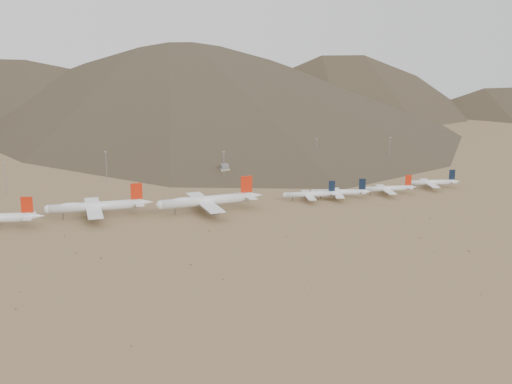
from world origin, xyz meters
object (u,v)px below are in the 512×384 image
object	(u,v)px
narrowbody_a	(311,194)
control_tower	(225,172)
narrowbody_b	(340,192)
widebody_east	(207,201)
widebody_centre	(96,206)

from	to	relation	value
narrowbody_a	control_tower	xyz separation A→B (m)	(-39.32, 93.61, 0.63)
narrowbody_b	widebody_east	bearing A→B (deg)	-160.06
narrowbody_b	control_tower	size ratio (longest dim) A/B	3.71
widebody_east	control_tower	size ratio (longest dim) A/B	6.49
widebody_centre	widebody_east	distance (m)	75.78
widebody_east	control_tower	world-z (taller)	widebody_east
widebody_east	narrowbody_b	distance (m)	104.12
widebody_east	narrowbody_b	bearing A→B (deg)	-0.29
narrowbody_a	narrowbody_b	xyz separation A→B (m)	(22.92, -1.70, 0.24)
widebody_east	narrowbody_a	xyz separation A→B (m)	(81.08, 5.87, -3.28)
widebody_east	widebody_centre	bearing A→B (deg)	169.26
control_tower	widebody_east	bearing A→B (deg)	-112.77
widebody_centre	narrowbody_a	distance (m)	156.19
widebody_centre	control_tower	world-z (taller)	widebody_centre
widebody_east	control_tower	distance (m)	107.93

